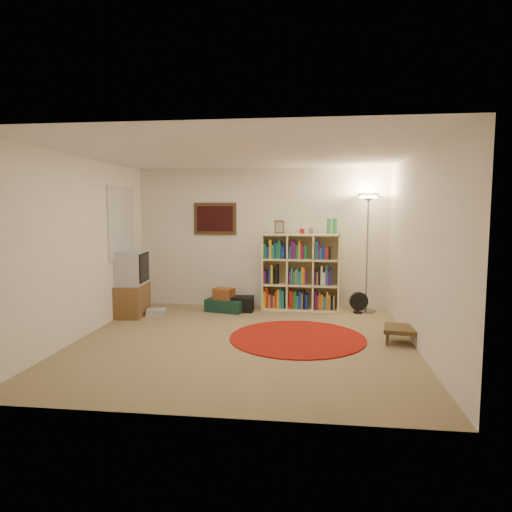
# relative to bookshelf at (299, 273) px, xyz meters

# --- Properties ---
(room) EXTENTS (4.54, 4.54, 2.54)m
(room) POSITION_rel_bookshelf_xyz_m (-0.75, -2.00, 0.61)
(room) COLOR #8D7952
(room) RESTS_ON ground
(bookshelf) EXTENTS (1.36, 0.44, 1.61)m
(bookshelf) POSITION_rel_bookshelf_xyz_m (0.00, 0.00, 0.00)
(bookshelf) COLOR #FBEDA7
(bookshelf) RESTS_ON ground
(floor_lamp) EXTENTS (0.49, 0.49, 2.04)m
(floor_lamp) POSITION_rel_bookshelf_xyz_m (1.15, -0.05, 1.04)
(floor_lamp) COLOR gray
(floor_lamp) RESTS_ON ground
(floor_fan) EXTENTS (0.32, 0.20, 0.37)m
(floor_fan) POSITION_rel_bookshelf_xyz_m (1.02, -0.16, -0.47)
(floor_fan) COLOR black
(floor_fan) RESTS_ON ground
(tv_stand) EXTENTS (0.59, 0.79, 1.10)m
(tv_stand) POSITION_rel_bookshelf_xyz_m (-2.82, -0.76, -0.12)
(tv_stand) COLOR brown
(tv_stand) RESTS_ON ground
(dvd_box) EXTENTS (0.35, 0.30, 0.10)m
(dvd_box) POSITION_rel_bookshelf_xyz_m (-2.37, -0.71, -0.60)
(dvd_box) COLOR silver
(dvd_box) RESTS_ON ground
(suitcase) EXTENTS (0.75, 0.58, 0.21)m
(suitcase) POSITION_rel_bookshelf_xyz_m (-1.26, -0.26, -0.55)
(suitcase) COLOR #123328
(suitcase) RESTS_ON ground
(wicker_basket) EXTENTS (0.39, 0.33, 0.19)m
(wicker_basket) POSITION_rel_bookshelf_xyz_m (-1.30, -0.28, -0.34)
(wicker_basket) COLOR brown
(wicker_basket) RESTS_ON suitcase
(duffel_bag) EXTENTS (0.38, 0.31, 0.26)m
(duffel_bag) POSITION_rel_bookshelf_xyz_m (-0.98, -0.26, -0.52)
(duffel_bag) COLOR black
(duffel_bag) RESTS_ON ground
(paper_towel) EXTENTS (0.13, 0.13, 0.27)m
(paper_towel) POSITION_rel_bookshelf_xyz_m (-0.89, 0.07, -0.51)
(paper_towel) COLOR silver
(paper_towel) RESTS_ON ground
(red_rug) EXTENTS (1.88, 1.88, 0.02)m
(red_rug) POSITION_rel_bookshelf_xyz_m (0.03, -1.81, -0.64)
(red_rug) COLOR maroon
(red_rug) RESTS_ON ground
(side_table) EXTENTS (0.55, 0.55, 0.22)m
(side_table) POSITION_rel_bookshelf_xyz_m (1.42, -1.85, -0.47)
(side_table) COLOR #3D2B15
(side_table) RESTS_ON ground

